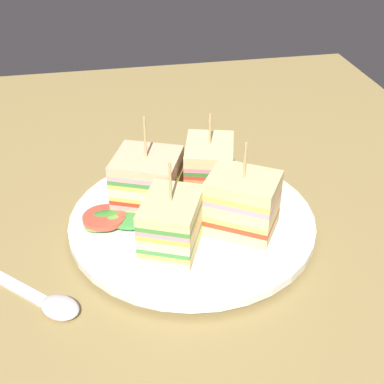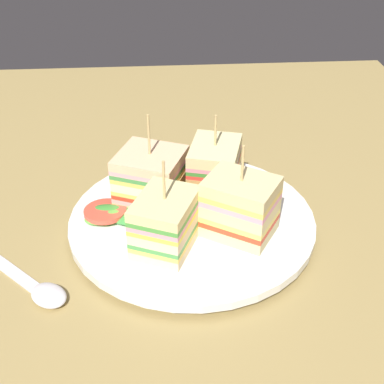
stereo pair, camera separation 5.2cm
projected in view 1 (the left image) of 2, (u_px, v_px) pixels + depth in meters
ground_plane at (192, 236)px, 54.66cm from camera, size 95.96×75.05×1.80cm
plate at (192, 222)px, 53.62cm from camera, size 24.78×24.78×1.60cm
sandwich_wedge_0 at (148, 181)px, 53.72cm from camera, size 7.99×8.24×9.93cm
sandwich_wedge_1 at (172, 224)px, 47.85cm from camera, size 7.83×6.98×9.17cm
sandwich_wedge_2 at (242, 204)px, 50.09cm from camera, size 7.68×8.13×9.50cm
sandwich_wedge_3 at (209, 168)px, 55.67cm from camera, size 7.50×6.40×9.11cm
chip_pile at (206, 200)px, 53.53cm from camera, size 8.14×8.09×2.38cm
salad_garnish at (112, 220)px, 51.94cm from camera, size 5.23×7.00×1.17cm
spoon at (44, 299)px, 45.29cm from camera, size 11.63×12.01×1.00cm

